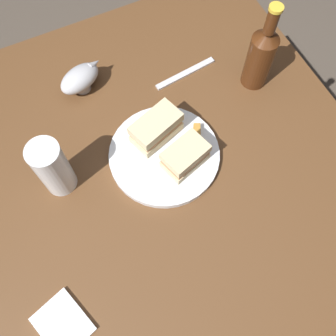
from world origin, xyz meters
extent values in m
plane|color=#4C4238|center=(0.00, 0.00, 0.00)|extent=(6.00, 6.00, 0.00)
cube|color=brown|center=(0.00, 0.00, 0.35)|extent=(1.18, 1.00, 0.71)
cylinder|color=white|center=(-0.09, 0.02, 0.71)|extent=(0.27, 0.27, 0.02)
cube|color=beige|center=(-0.05, 0.06, 0.73)|extent=(0.09, 0.12, 0.02)
cube|color=#B27A4C|center=(-0.05, 0.06, 0.75)|extent=(0.09, 0.11, 0.02)
cube|color=beige|center=(-0.05, 0.06, 0.77)|extent=(0.09, 0.12, 0.02)
cube|color=beige|center=(-0.14, 0.03, 0.74)|extent=(0.10, 0.14, 0.03)
cube|color=#B27A4C|center=(-0.14, 0.03, 0.76)|extent=(0.09, 0.13, 0.01)
cube|color=beige|center=(-0.14, 0.03, 0.77)|extent=(0.10, 0.14, 0.03)
cube|color=#B77F33|center=(-0.15, 0.06, 0.73)|extent=(0.05, 0.04, 0.02)
cube|color=#AD702D|center=(-0.07, 0.07, 0.73)|extent=(0.02, 0.05, 0.01)
cube|color=#B77F33|center=(-0.10, 0.11, 0.73)|extent=(0.05, 0.04, 0.02)
cylinder|color=white|center=(-0.13, -0.22, 0.79)|extent=(0.07, 0.07, 0.16)
cylinder|color=orange|center=(-0.13, -0.22, 0.73)|extent=(0.06, 0.06, 0.05)
cylinder|color=#B7B7BC|center=(-0.37, -0.09, 0.71)|extent=(0.04, 0.04, 0.02)
ellipsoid|color=#B7B7BC|center=(-0.37, -0.09, 0.75)|extent=(0.10, 0.13, 0.05)
ellipsoid|color=#381E0F|center=(-0.37, -0.09, 0.75)|extent=(0.08, 0.11, 0.02)
cone|color=#B7B7BC|center=(-0.38, -0.04, 0.76)|extent=(0.03, 0.04, 0.02)
cylinder|color=#47230F|center=(-0.19, 0.34, 0.78)|extent=(0.07, 0.07, 0.15)
cone|color=#47230F|center=(-0.19, 0.34, 0.87)|extent=(0.07, 0.07, 0.02)
cylinder|color=#47230F|center=(-0.19, 0.34, 0.91)|extent=(0.03, 0.03, 0.06)
cylinder|color=gold|center=(-0.19, 0.34, 0.95)|extent=(0.03, 0.03, 0.01)
cube|color=white|center=(0.16, -0.33, 0.71)|extent=(0.13, 0.12, 0.01)
cube|color=silver|center=(-0.29, 0.18, 0.71)|extent=(0.04, 0.18, 0.01)
camera|label=1|loc=(0.28, -0.15, 1.54)|focal=40.92mm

